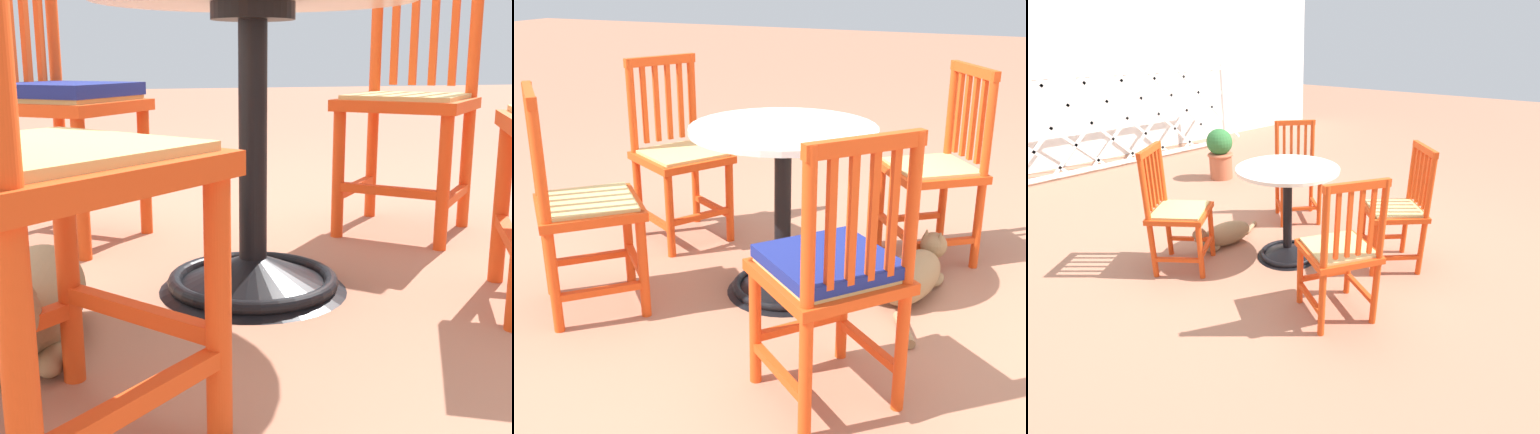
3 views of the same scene
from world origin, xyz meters
The scene contains 10 objects.
ground_plane centered at (0.00, 0.00, 0.00)m, with size 24.00×24.00×0.00m, color #A36B51.
building_wall_backdrop centered at (0.00, 4.04, 1.40)m, with size 10.00×0.20×2.80m, color white.
lattice_fence_panel centered at (0.51, 3.37, 0.64)m, with size 4.07×0.06×1.28m.
cafe_table centered at (-0.07, -0.05, 0.28)m, with size 0.76×0.76×0.73m.
orange_chair_by_planter centered at (-0.44, -0.78, 0.43)m, with size 0.54×0.54×0.91m.
orange_chair_tucked_in centered at (0.38, -0.73, 0.43)m, with size 0.57×0.57×0.91m.
orange_chair_at_corner centered at (0.57, 0.39, 0.45)m, with size 0.56×0.56×0.91m.
orange_chair_facing_out centered at (-0.72, 0.45, 0.43)m, with size 0.56×0.56×0.91m.
tabby_cat centered at (-0.29, 0.48, 0.10)m, with size 0.74×0.27×0.23m.
terracotta_planter centered at (0.91, 1.92, 0.33)m, with size 0.32×0.32×0.62m.
Camera 3 is at (-2.19, -1.90, 1.54)m, focal length 28.09 mm.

